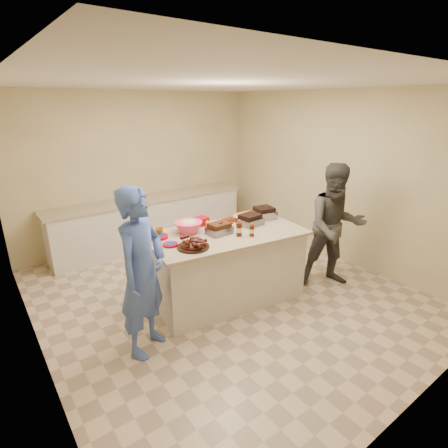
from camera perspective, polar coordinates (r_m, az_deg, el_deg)
room at (r=4.92m, az=-0.21°, el=-11.19°), size 4.50×5.00×2.70m
back_counter at (r=6.49m, az=-11.84°, el=0.43°), size 3.60×0.64×0.90m
island at (r=4.83m, az=0.36°, el=-11.84°), size 2.10×1.29×0.94m
rib_platter at (r=3.98m, az=-5.05°, el=-3.87°), size 0.44×0.44×0.15m
pulled_pork_tray at (r=4.38m, az=-0.76°, el=-1.58°), size 0.30×0.23×0.09m
brisket_tray at (r=4.72m, az=4.25°, el=-0.12°), size 0.33×0.29×0.09m
roasting_pan at (r=5.00m, az=6.52°, el=0.95°), size 0.33×0.33×0.11m
coleslaw_bowl at (r=4.44m, az=-5.78°, el=-1.39°), size 0.40×0.40×0.24m
sausage_plate at (r=4.78m, az=0.63°, el=0.20°), size 0.31×0.31×0.05m
mac_cheese_dish at (r=4.95m, az=3.84°, el=0.84°), size 0.33×0.25×0.09m
bbq_bottle_a at (r=4.31m, az=2.47°, el=-1.97°), size 0.08×0.08×0.21m
bbq_bottle_b at (r=4.32m, az=4.53°, el=-1.98°), size 0.07×0.07×0.17m
mustard_bottle at (r=4.55m, az=-2.72°, el=-0.80°), size 0.05×0.05×0.13m
sauce_bowl at (r=4.63m, az=-2.04°, el=-0.44°), size 0.15×0.07×0.15m
plate_stack_large at (r=4.32m, az=-10.60°, el=-2.24°), size 0.26×0.26×0.03m
plate_stack_small at (r=4.07m, az=-8.73°, el=-3.50°), size 0.20×0.20×0.02m
plastic_cup at (r=4.39m, az=-10.46°, el=-1.88°), size 0.12×0.11×0.11m
basket_stack at (r=4.70m, az=-3.93°, el=-0.18°), size 0.22×0.18×0.10m
guest_blue at (r=4.07m, az=-12.20°, el=-19.00°), size 1.51×1.84×0.42m
guest_gray at (r=5.41m, az=16.74°, el=-9.09°), size 1.66×1.92×0.66m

